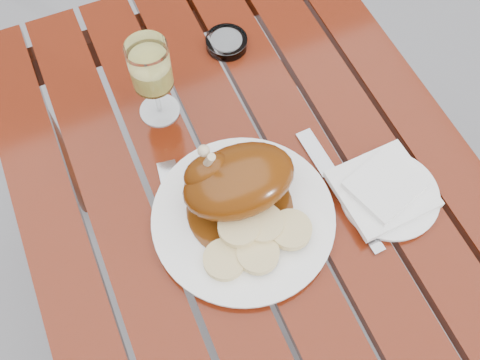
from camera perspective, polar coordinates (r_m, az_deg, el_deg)
name	(u,v)px	position (r m, az deg, el deg)	size (l,w,h in m)	color
ground	(255,315)	(1.64, 1.63, -14.23)	(60.00, 60.00, 0.00)	slate
table	(259,277)	(1.28, 2.06, -10.32)	(0.80, 1.20, 0.75)	maroon
dinner_plate	(243,218)	(0.91, 0.35, -4.11)	(0.31, 0.31, 0.02)	white
roast_duck	(235,181)	(0.87, -0.55, -0.14)	(0.20, 0.18, 0.14)	#502509
bread_dumplings	(255,239)	(0.87, 1.62, -6.26)	(0.19, 0.12, 0.03)	#DBC685
wine_glass	(153,82)	(0.97, -9.23, 10.32)	(0.08, 0.08, 0.18)	#EEE86C
side_plate	(389,195)	(0.97, 15.57, -1.57)	(0.17, 0.17, 0.01)	white
napkin	(383,189)	(0.95, 14.96, -0.93)	(0.15, 0.14, 0.01)	white
ashtray	(227,43)	(1.12, -1.45, 14.45)	(0.09, 0.09, 0.02)	#B2B7BC
fork	(178,212)	(0.93, -6.65, -3.42)	(0.02, 0.17, 0.01)	gray
knife	(345,198)	(0.95, 11.13, -1.85)	(0.02, 0.23, 0.01)	gray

